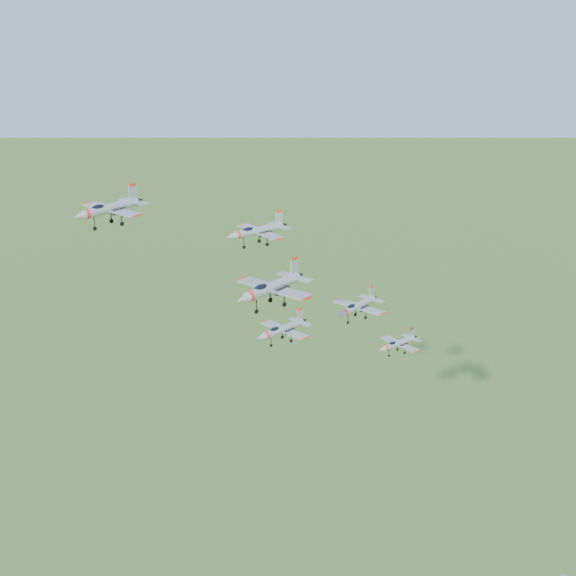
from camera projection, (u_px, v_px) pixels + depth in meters
jet_lead at (109, 208)px, 114.35m from camera, size 12.73×10.75×3.43m
jet_left_high at (257, 231)px, 120.66m from camera, size 11.42×9.38×3.06m
jet_right_high at (271, 287)px, 107.44m from camera, size 13.76×11.59×3.70m
jet_left_low at (282, 329)px, 136.80m from camera, size 12.04×10.00×3.22m
jet_right_low at (357, 306)px, 127.55m from camera, size 11.05×9.29×2.97m
jet_trail at (398, 343)px, 153.88m from camera, size 10.56×8.66×2.84m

